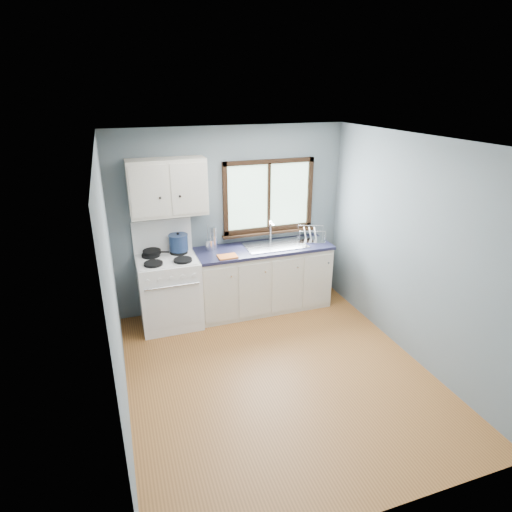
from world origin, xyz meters
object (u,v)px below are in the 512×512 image
object	(u,v)px
utensil_crock	(210,245)
thermos	(214,238)
gas_range	(169,290)
skillet	(152,252)
stockpot	(178,242)
base_cabinets	(263,281)
dish_rack	(311,237)
sink	(275,250)

from	to	relation	value
utensil_crock	thermos	world-z (taller)	utensil_crock
gas_range	skillet	distance (m)	0.54
skillet	stockpot	size ratio (longest dim) A/B	1.12
gas_range	utensil_crock	distance (m)	0.79
stockpot	utensil_crock	xyz separation A→B (m)	(0.41, -0.02, -0.07)
base_cabinets	thermos	xyz separation A→B (m)	(-0.65, 0.13, 0.66)
gas_range	dish_rack	size ratio (longest dim) A/B	3.00
base_cabinets	skillet	bearing A→B (deg)	174.57
base_cabinets	thermos	bearing A→B (deg)	168.59
stockpot	thermos	size ratio (longest dim) A/B	1.05
skillet	thermos	bearing A→B (deg)	20.60
base_cabinets	sink	bearing A→B (deg)	-0.13
gas_range	base_cabinets	distance (m)	1.31
base_cabinets	gas_range	bearing A→B (deg)	-179.18
gas_range	sink	xyz separation A→B (m)	(1.49, 0.02, 0.37)
gas_range	dish_rack	world-z (taller)	gas_range
skillet	stockpot	xyz separation A→B (m)	(0.35, 0.00, 0.09)
sink	dish_rack	world-z (taller)	sink
sink	skillet	distance (m)	1.65
thermos	skillet	bearing A→B (deg)	179.39
base_cabinets	thermos	distance (m)	0.94
stockpot	gas_range	bearing A→B (deg)	-139.16
utensil_crock	dish_rack	world-z (taller)	utensil_crock
utensil_crock	skillet	bearing A→B (deg)	178.37
gas_range	stockpot	world-z (taller)	gas_range
gas_range	skillet	xyz separation A→B (m)	(-0.16, 0.16, 0.49)
skillet	utensil_crock	size ratio (longest dim) A/B	0.99
gas_range	base_cabinets	bearing A→B (deg)	0.82
base_cabinets	skillet	xyz separation A→B (m)	(-1.46, 0.14, 0.57)
base_cabinets	sink	xyz separation A→B (m)	(0.18, -0.00, 0.45)
gas_range	thermos	world-z (taller)	gas_range
skillet	dish_rack	distance (m)	2.20
utensil_crock	gas_range	bearing A→B (deg)	-167.04
dish_rack	stockpot	bearing A→B (deg)	-162.96
skillet	dish_rack	bearing A→B (deg)	18.55
base_cabinets	stockpot	distance (m)	1.31
sink	thermos	xyz separation A→B (m)	(-0.83, 0.13, 0.22)
sink	utensil_crock	distance (m)	0.91
stockpot	utensil_crock	bearing A→B (deg)	-3.43
skillet	utensil_crock	xyz separation A→B (m)	(0.75, -0.02, 0.01)
utensil_crock	stockpot	bearing A→B (deg)	176.57
thermos	stockpot	bearing A→B (deg)	178.58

